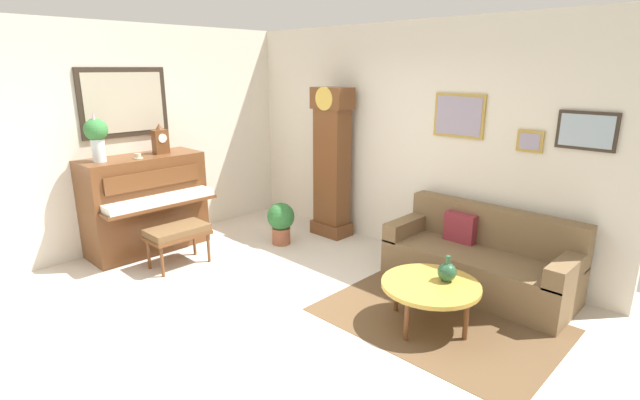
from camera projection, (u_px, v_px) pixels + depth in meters
ground_plane at (257, 313)px, 4.62m from camera, size 6.40×6.00×0.10m
wall_left at (124, 138)px, 5.97m from camera, size 0.13×4.90×2.80m
wall_back at (405, 139)px, 5.87m from camera, size 5.30×0.13×2.80m
area_rug at (438, 319)px, 4.40m from camera, size 2.10×1.50×0.01m
piano at (146, 203)px, 5.96m from camera, size 0.87×1.44×1.22m
piano_bench at (178, 233)px, 5.51m from camera, size 0.42×0.70×0.48m
grandfather_clock at (332, 167)px, 6.41m from camera, size 0.52×0.34×2.03m
couch at (480, 260)px, 4.98m from camera, size 1.90×0.80×0.84m
coffee_table at (431, 286)px, 4.22m from camera, size 0.88×0.88×0.41m
mantel_clock at (160, 140)px, 5.93m from camera, size 0.13×0.18×0.38m
flower_vase at (96, 135)px, 5.37m from camera, size 0.26×0.26×0.58m
teacup at (138, 156)px, 5.65m from camera, size 0.12×0.12×0.06m
green_jug at (447, 272)px, 4.24m from camera, size 0.17×0.17×0.24m
potted_plant at (281, 221)px, 6.22m from camera, size 0.36×0.36×0.56m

